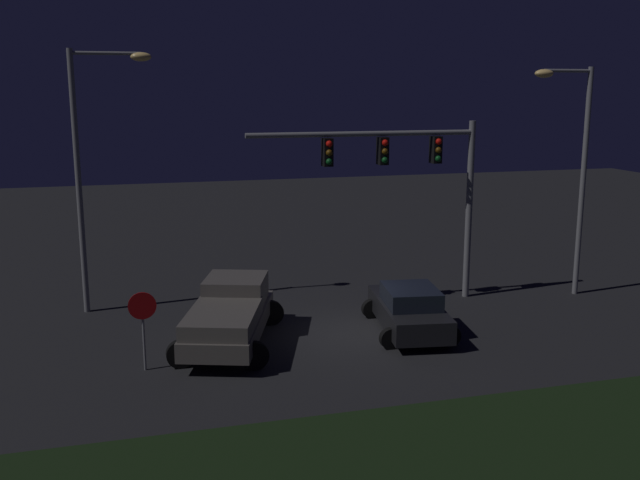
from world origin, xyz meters
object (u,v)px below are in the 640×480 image
object	(u,v)px
street_lamp_right	(574,156)
stop_sign	(143,316)
pickup_truck	(230,311)
traffic_signal_gantry	(408,168)
car_sedan	(409,310)
street_lamp_left	(92,152)

from	to	relation	value
street_lamp_right	stop_sign	size ratio (longest dim) A/B	3.76
pickup_truck	traffic_signal_gantry	world-z (taller)	traffic_signal_gantry
pickup_truck	car_sedan	bearing A→B (deg)	-76.82
street_lamp_left	stop_sign	distance (m)	7.36
street_lamp_left	street_lamp_right	xyz separation A→B (m)	(16.81, -2.58, -0.31)
stop_sign	pickup_truck	bearing A→B (deg)	31.33
car_sedan	traffic_signal_gantry	size ratio (longest dim) A/B	0.56
car_sedan	street_lamp_right	distance (m)	8.95
pickup_truck	street_lamp_left	distance (m)	7.46
traffic_signal_gantry	street_lamp_left	bearing A→B (deg)	170.25
street_lamp_right	pickup_truck	bearing A→B (deg)	-171.67
street_lamp_left	stop_sign	xyz separation A→B (m)	(1.24, -6.07, -3.99)
pickup_truck	stop_sign	world-z (taller)	stop_sign
pickup_truck	street_lamp_right	size ratio (longest dim) A/B	0.69
street_lamp_right	car_sedan	bearing A→B (deg)	-161.65
pickup_truck	street_lamp_right	world-z (taller)	street_lamp_right
street_lamp_left	stop_sign	world-z (taller)	street_lamp_left
pickup_truck	traffic_signal_gantry	distance (m)	8.25
car_sedan	pickup_truck	bearing A→B (deg)	93.14
traffic_signal_gantry	street_lamp_right	xyz separation A→B (m)	(6.18, -0.75, 0.34)
traffic_signal_gantry	stop_sign	xyz separation A→B (m)	(-9.40, -4.24, -3.34)
traffic_signal_gantry	street_lamp_left	world-z (taller)	street_lamp_left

